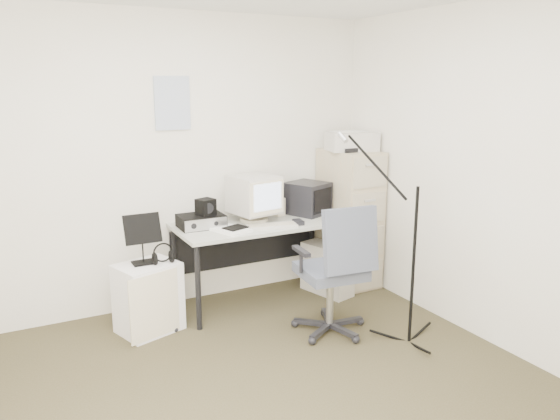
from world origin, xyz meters
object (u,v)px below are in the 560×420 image
side_cart (148,298)px  filing_cabinet (349,218)px  office_chair (331,269)px  desk (262,262)px

side_cart → filing_cabinet: bearing=-13.0°
filing_cabinet → office_chair: bearing=-131.8°
side_cart → office_chair: bearing=-46.0°
desk → side_cart: desk is taller
office_chair → side_cart: (-1.25, 0.68, -0.24)m
desk → side_cart: 1.07m
office_chair → desk: bearing=109.8°
filing_cabinet → office_chair: (-0.75, -0.84, -0.13)m
desk → side_cart: size_ratio=2.72×
filing_cabinet → office_chair: 1.13m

